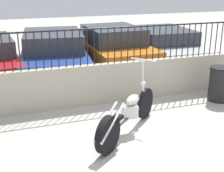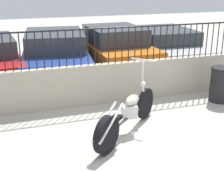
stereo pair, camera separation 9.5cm
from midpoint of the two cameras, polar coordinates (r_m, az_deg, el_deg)
name	(u,v)px [view 1 (the left image)]	position (r m, az deg, el deg)	size (l,w,h in m)	color
ground_plane	(152,151)	(5.54, 6.78, -11.68)	(40.00, 40.00, 0.00)	#ADA89E
low_wall	(108,83)	(7.40, -1.08, 0.58)	(8.63, 0.18, 0.95)	#B2A893
fence_railing	(108,40)	(7.14, -1.13, 8.33)	(8.63, 0.04, 0.84)	black
motorcycle_dark_grey	(126,117)	(5.82, 2.05, -5.63)	(1.77, 1.64, 1.34)	black
trash_bin	(220,84)	(7.92, 18.74, 0.38)	(0.53, 0.53, 0.84)	black
car_blue	(53,54)	(9.56, -10.93, 5.83)	(2.29, 4.57, 1.37)	black
car_orange	(111,49)	(9.93, -0.41, 6.82)	(1.85, 4.04, 1.43)	black
car_silver	(159,45)	(10.98, 8.37, 7.39)	(2.05, 4.56, 1.24)	black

